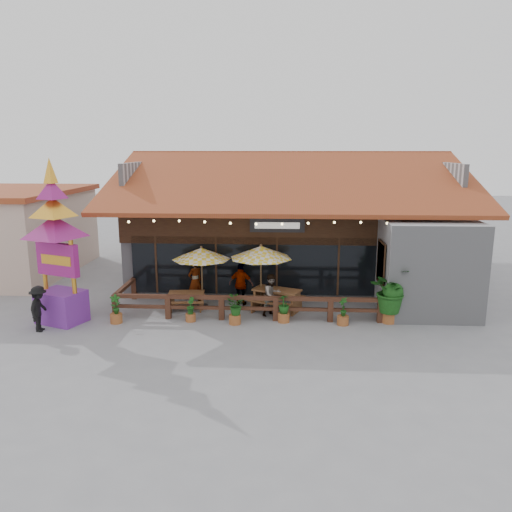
# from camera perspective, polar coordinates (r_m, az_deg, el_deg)

# --- Properties ---
(ground) EXTENTS (100.00, 100.00, 0.00)m
(ground) POSITION_cam_1_polar(r_m,az_deg,el_deg) (19.05, 3.79, -6.88)
(ground) COLOR gray
(ground) RESTS_ON ground
(restaurant_building) EXTENTS (15.50, 14.73, 6.09)m
(restaurant_building) POSITION_cam_1_polar(r_m,az_deg,el_deg) (24.94, 4.32, 2.93)
(restaurant_building) COLOR #9F9FA3
(restaurant_building) RESTS_ON ground
(patio_railing) EXTENTS (10.00, 2.60, 0.92)m
(patio_railing) POSITION_cam_1_polar(r_m,az_deg,el_deg) (18.71, -3.12, -5.25)
(patio_railing) COLOR #4D2A1B
(patio_railing) RESTS_ON ground
(umbrella_left) EXTENTS (2.70, 2.70, 2.47)m
(umbrella_left) POSITION_cam_1_polar(r_m,az_deg,el_deg) (19.71, -6.26, 0.24)
(umbrella_left) COLOR brown
(umbrella_left) RESTS_ON ground
(umbrella_right) EXTENTS (2.91, 2.91, 2.60)m
(umbrella_right) POSITION_cam_1_polar(r_m,az_deg,el_deg) (19.32, 0.57, 0.41)
(umbrella_right) COLOR brown
(umbrella_right) RESTS_ON ground
(picnic_table_left) EXTENTS (1.52, 1.35, 0.67)m
(picnic_table_left) POSITION_cam_1_polar(r_m,az_deg,el_deg) (19.95, -7.93, -4.71)
(picnic_table_left) COLOR brown
(picnic_table_left) RESTS_ON ground
(picnic_table_right) EXTENTS (2.26, 2.13, 0.86)m
(picnic_table_right) POSITION_cam_1_polar(r_m,az_deg,el_deg) (19.49, 2.40, -4.62)
(picnic_table_right) COLOR brown
(picnic_table_right) RESTS_ON ground
(thai_sign_tower) EXTENTS (3.04, 3.04, 6.37)m
(thai_sign_tower) POSITION_cam_1_polar(r_m,az_deg,el_deg) (18.95, -21.97, 2.64)
(thai_sign_tower) COLOR #742998
(thai_sign_tower) RESTS_ON ground
(tropical_plant) EXTENTS (1.92, 1.96, 2.05)m
(tropical_plant) POSITION_cam_1_polar(r_m,az_deg,el_deg) (18.65, 15.10, -3.94)
(tropical_plant) COLOR #965328
(tropical_plant) RESTS_ON ground
(diner_a) EXTENTS (0.77, 0.76, 1.79)m
(diner_a) POSITION_cam_1_polar(r_m,az_deg,el_deg) (20.63, -6.96, -2.84)
(diner_a) COLOR #392312
(diner_a) RESTS_ON ground
(diner_b) EXTENTS (0.99, 0.98, 1.62)m
(diner_b) POSITION_cam_1_polar(r_m,az_deg,el_deg) (18.87, 1.84, -4.47)
(diner_b) COLOR #392312
(diner_b) RESTS_ON ground
(diner_c) EXTENTS (1.09, 0.65, 1.74)m
(diner_c) POSITION_cam_1_polar(r_m,az_deg,el_deg) (20.09, -1.71, -3.24)
(diner_c) COLOR #392312
(diner_c) RESTS_ON ground
(pedestrian) EXTENTS (0.66, 1.08, 1.62)m
(pedestrian) POSITION_cam_1_polar(r_m,az_deg,el_deg) (18.85, -23.55, -5.54)
(pedestrian) COLOR black
(pedestrian) RESTS_ON ground
(planter_a) EXTENTS (0.44, 0.44, 1.07)m
(planter_a) POSITION_cam_1_polar(r_m,az_deg,el_deg) (18.87, -15.73, -6.08)
(planter_a) COLOR #965328
(planter_a) RESTS_ON ground
(planter_b) EXTENTS (0.37, 0.39, 0.91)m
(planter_b) POSITION_cam_1_polar(r_m,az_deg,el_deg) (18.51, -7.50, -6.20)
(planter_b) COLOR #965328
(planter_b) RESTS_ON ground
(planter_c) EXTENTS (0.74, 0.67, 1.06)m
(planter_c) POSITION_cam_1_polar(r_m,az_deg,el_deg) (18.04, -2.44, -5.99)
(planter_c) COLOR #965328
(planter_c) RESTS_ON ground
(planter_d) EXTENTS (0.55, 0.55, 1.04)m
(planter_d) POSITION_cam_1_polar(r_m,az_deg,el_deg) (18.28, 3.20, -6.05)
(planter_d) COLOR #965328
(planter_d) RESTS_ON ground
(planter_e) EXTENTS (0.42, 0.43, 1.03)m
(planter_e) POSITION_cam_1_polar(r_m,az_deg,el_deg) (18.26, 9.92, -6.47)
(planter_e) COLOR #965328
(planter_e) RESTS_ON ground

